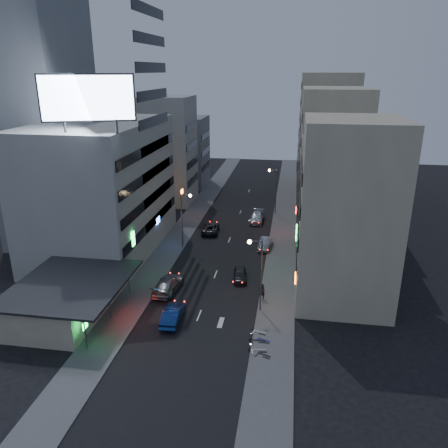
% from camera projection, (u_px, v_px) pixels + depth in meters
% --- Properties ---
extents(ground, '(180.00, 180.00, 0.00)m').
position_uv_depth(ground, '(190.00, 337.00, 42.41)').
color(ground, black).
rests_on(ground, ground).
extents(sidewalk_left, '(4.00, 120.00, 0.12)m').
position_uv_depth(sidewalk_left, '(185.00, 228.00, 71.50)').
color(sidewalk_left, '#4C4C4F').
rests_on(sidewalk_left, ground).
extents(sidewalk_right, '(4.00, 120.00, 0.12)m').
position_uv_depth(sidewalk_right, '(283.00, 233.00, 69.13)').
color(sidewalk_right, '#4C4C4F').
rests_on(sidewalk_right, ground).
extents(food_court, '(11.00, 13.00, 3.88)m').
position_uv_depth(food_court, '(65.00, 298.00, 45.67)').
color(food_court, beige).
rests_on(food_court, ground).
extents(white_building, '(14.00, 24.00, 18.00)m').
position_uv_depth(white_building, '(102.00, 188.00, 60.54)').
color(white_building, '#A5A5A1').
rests_on(white_building, ground).
extents(grey_tower, '(10.00, 14.00, 34.00)m').
position_uv_depth(grey_tower, '(46.00, 126.00, 62.00)').
color(grey_tower, gray).
rests_on(grey_tower, ground).
extents(shophouse_near, '(10.00, 11.00, 20.00)m').
position_uv_depth(shophouse_near, '(347.00, 214.00, 46.62)').
color(shophouse_near, beige).
rests_on(shophouse_near, ground).
extents(shophouse_mid, '(11.00, 12.00, 16.00)m').
position_uv_depth(shophouse_mid, '(341.00, 202.00, 57.92)').
color(shophouse_mid, gray).
rests_on(shophouse_mid, ground).
extents(shophouse_far, '(10.00, 14.00, 22.00)m').
position_uv_depth(shophouse_far, '(331.00, 160.00, 69.09)').
color(shophouse_far, beige).
rests_on(shophouse_far, ground).
extents(far_left_a, '(11.00, 10.00, 20.00)m').
position_uv_depth(far_left_a, '(164.00, 150.00, 83.26)').
color(far_left_a, '#A5A5A1').
rests_on(far_left_a, ground).
extents(far_left_b, '(12.00, 10.00, 15.00)m').
position_uv_depth(far_left_b, '(179.00, 151.00, 96.27)').
color(far_left_b, gray).
rests_on(far_left_b, ground).
extents(far_right_a, '(11.00, 12.00, 18.00)m').
position_uv_depth(far_right_a, '(328.00, 156.00, 83.65)').
color(far_right_a, gray).
rests_on(far_right_a, ground).
extents(far_right_b, '(12.00, 12.00, 24.00)m').
position_uv_depth(far_right_b, '(327.00, 130.00, 95.60)').
color(far_right_b, beige).
rests_on(far_right_b, ground).
extents(billboard, '(9.52, 3.75, 6.20)m').
position_uv_depth(billboard, '(88.00, 98.00, 46.38)').
color(billboard, '#595B60').
rests_on(billboard, white_building).
extents(street_lamp_right_near, '(1.60, 0.44, 8.02)m').
position_uv_depth(street_lamp_right_near, '(258.00, 265.00, 45.33)').
color(street_lamp_right_near, '#595B60').
rests_on(street_lamp_right_near, sidewalk_right).
extents(street_lamp_left, '(1.60, 0.44, 8.02)m').
position_uv_depth(street_lamp_left, '(184.00, 213.00, 61.97)').
color(street_lamp_left, '#595B60').
rests_on(street_lamp_left, sidewalk_left).
extents(street_lamp_right_far, '(1.60, 0.44, 8.02)m').
position_uv_depth(street_lamp_right_far, '(274.00, 185.00, 76.98)').
color(street_lamp_right_far, '#595B60').
rests_on(street_lamp_right_far, sidewalk_right).
extents(parked_car_right_near, '(2.05, 4.10, 1.34)m').
position_uv_depth(parked_car_right_near, '(240.00, 275.00, 53.78)').
color(parked_car_right_near, '#2C2B31').
rests_on(parked_car_right_near, ground).
extents(parked_car_right_mid, '(1.93, 4.57, 1.47)m').
position_uv_depth(parked_car_right_mid, '(265.00, 244.00, 63.25)').
color(parked_car_right_mid, '#A2A6AA').
rests_on(parked_car_right_mid, ground).
extents(parked_car_left, '(2.88, 5.54, 1.49)m').
position_uv_depth(parked_car_left, '(210.00, 228.00, 69.52)').
color(parked_car_left, '#2A2A30').
rests_on(parked_car_left, ground).
extents(parked_car_right_far, '(2.43, 5.58, 1.60)m').
position_uv_depth(parked_car_right_far, '(257.00, 217.00, 74.31)').
color(parked_car_right_far, '#ABAEB4').
rests_on(parked_car_right_far, ground).
extents(road_car_blue, '(1.87, 4.92, 1.60)m').
position_uv_depth(road_car_blue, '(173.00, 315.00, 44.70)').
color(road_car_blue, navy).
rests_on(road_car_blue, ground).
extents(road_car_silver, '(2.83, 6.05, 1.71)m').
position_uv_depth(road_car_silver, '(168.00, 284.00, 51.02)').
color(road_car_silver, '#97999E').
rests_on(road_car_silver, ground).
extents(person, '(0.80, 0.65, 1.90)m').
position_uv_depth(person, '(262.00, 291.00, 48.91)').
color(person, black).
rests_on(person, sidewalk_right).
extents(scooter_black_a, '(1.30, 2.02, 1.17)m').
position_uv_depth(scooter_black_a, '(272.00, 351.00, 39.14)').
color(scooter_black_a, black).
rests_on(scooter_black_a, sidewalk_right).
extents(scooter_silver_a, '(1.02, 2.14, 1.25)m').
position_uv_depth(scooter_silver_a, '(266.00, 343.00, 40.17)').
color(scooter_silver_a, '#A0A2A7').
rests_on(scooter_silver_a, sidewalk_right).
extents(scooter_blue, '(1.27, 1.98, 1.15)m').
position_uv_depth(scooter_blue, '(271.00, 336.00, 41.33)').
color(scooter_blue, navy).
rests_on(scooter_blue, sidewalk_right).
extents(scooter_black_b, '(0.77, 2.03, 1.22)m').
position_uv_depth(scooter_black_b, '(266.00, 335.00, 41.52)').
color(scooter_black_b, black).
rests_on(scooter_black_b, sidewalk_right).
extents(scooter_silver_b, '(1.22, 2.06, 1.19)m').
position_uv_depth(scooter_silver_b, '(267.00, 328.00, 42.65)').
color(scooter_silver_b, silver).
rests_on(scooter_silver_b, sidewalk_right).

